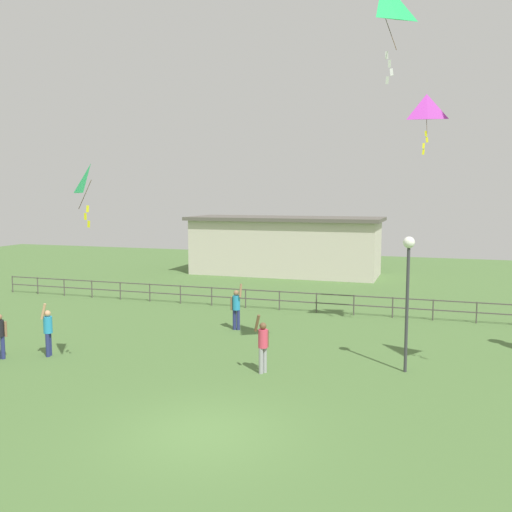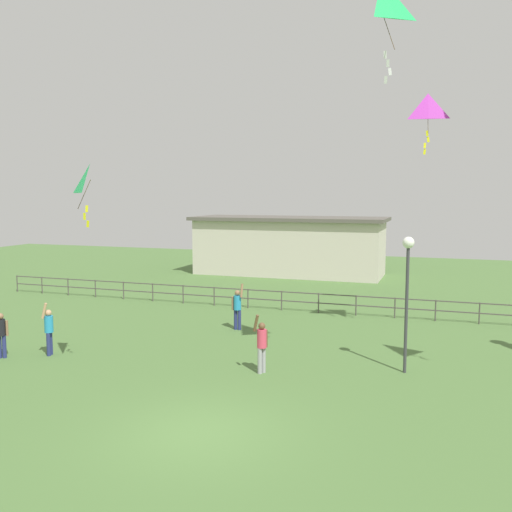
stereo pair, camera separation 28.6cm
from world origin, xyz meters
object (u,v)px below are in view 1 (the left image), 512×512
(person_0, at_px, (0,333))
(kite_1, at_px, (382,11))
(person_1, at_px, (236,307))
(person_2, at_px, (263,343))
(kite_0, at_px, (91,181))
(person_3, at_px, (48,329))
(lamppost, at_px, (408,274))
(kite_3, at_px, (426,110))

(person_0, bearing_deg, kite_1, 7.10)
(person_1, xyz_separation_m, kite_1, (6.12, -4.83, 9.65))
(person_2, height_order, kite_0, kite_0)
(kite_1, bearing_deg, person_1, 141.70)
(person_3, xyz_separation_m, kite_1, (11.00, 0.73, 9.67))
(lamppost, xyz_separation_m, person_1, (-6.96, 3.49, -2.15))
(lamppost, distance_m, kite_3, 6.81)
(person_2, distance_m, kite_3, 10.48)
(kite_0, relative_size, kite_3, 0.83)
(person_2, height_order, person_3, person_2)
(person_2, xyz_separation_m, kite_0, (-4.50, -2.24, 5.00))
(person_0, relative_size, person_1, 0.80)
(person_3, relative_size, kite_1, 0.68)
(lamppost, xyz_separation_m, kite_1, (-0.84, -1.34, 7.49))
(lamppost, relative_size, person_2, 2.26)
(kite_0, xyz_separation_m, kite_3, (9.04, 7.72, 2.69))
(person_0, relative_size, person_2, 0.82)
(person_1, relative_size, kite_0, 1.08)
(kite_1, bearing_deg, person_0, -172.90)
(lamppost, distance_m, kite_1, 7.66)
(kite_3, bearing_deg, kite_1, -102.00)
(lamppost, height_order, kite_3, kite_3)
(lamppost, xyz_separation_m, kite_3, (0.29, 3.98, 5.52))
(lamppost, xyz_separation_m, person_0, (-13.16, -2.87, -2.23))
(lamppost, height_order, person_0, lamppost)
(person_2, relative_size, kite_3, 0.87)
(person_1, bearing_deg, person_0, -134.22)
(person_2, bearing_deg, lamppost, 19.51)
(person_2, distance_m, kite_1, 10.26)
(kite_3, bearing_deg, person_1, -176.19)
(lamppost, relative_size, person_1, 2.20)
(kite_0, relative_size, kite_1, 0.65)
(lamppost, bearing_deg, kite_0, -156.81)
(person_3, bearing_deg, kite_0, -28.49)
(person_3, xyz_separation_m, kite_0, (3.10, -1.68, 5.01))
(person_1, height_order, kite_0, kite_0)
(person_0, relative_size, kite_1, 0.56)
(person_3, bearing_deg, person_0, -148.43)
(person_1, relative_size, person_3, 1.03)
(lamppost, relative_size, kite_0, 2.37)
(person_1, xyz_separation_m, person_2, (2.72, -5.00, -0.03))
(person_3, bearing_deg, lamppost, 9.89)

